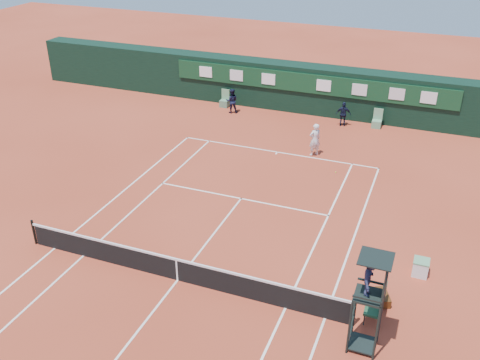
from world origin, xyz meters
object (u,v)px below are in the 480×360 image
cooler (421,267)px  player_bench (378,303)px  player (315,140)px  tennis_net (177,269)px  umpire_chair (370,285)px

cooler → player_bench: bearing=-111.9°
player → tennis_net: bearing=37.4°
player_bench → cooler: bearing=68.1°
player_bench → player: size_ratio=0.66×
umpire_chair → player: (-4.89, 13.10, -1.55)m
tennis_net → umpire_chair: bearing=-7.1°
tennis_net → cooler: bearing=23.5°
player_bench → cooler: size_ratio=1.86×
umpire_chair → cooler: umpire_chair is taller
tennis_net → cooler: tennis_net is taller
umpire_chair → player: bearing=110.5°
player_bench → player: player is taller
umpire_chair → cooler: size_ratio=5.30×
tennis_net → player_bench: same height
umpire_chair → player_bench: umpire_chair is taller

